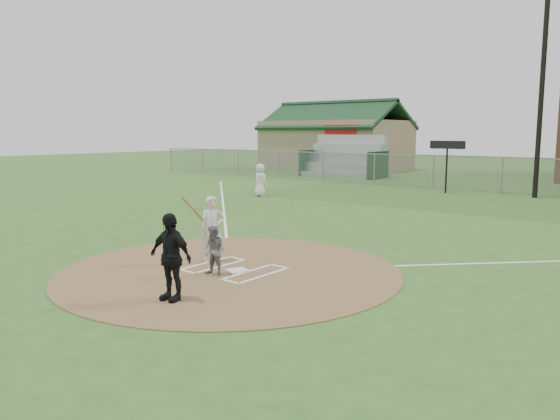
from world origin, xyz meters
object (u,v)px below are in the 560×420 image
Objects in this scene: catcher at (214,251)px; ondeck_player at (260,180)px; batter_at_plate at (212,229)px; umpire at (170,257)px; home_plate at (238,271)px.

catcher is 16.29m from ondeck_player.
batter_at_plate reaches higher than ondeck_player.
batter_at_plate is (-1.70, 2.86, -0.02)m from umpire.
umpire is at bearing 134.10° from ondeck_player.
umpire is 1.03× the size of ondeck_player.
batter_at_plate is (-1.04, 0.96, 0.28)m from catcher.
umpire reaches higher than batter_at_plate.
batter_at_plate is at bearing 134.97° from ondeck_player.
home_plate is 15.91m from ondeck_player.
home_plate is at bearing 68.44° from catcher.
ondeck_player is (-10.36, 14.99, -0.05)m from umpire.
ondeck_player is at bearing 128.37° from home_plate.
umpire is at bearing -78.77° from home_plate.
catcher is (-0.17, -0.63, 0.58)m from home_plate.
ondeck_player is at bearing 119.12° from umpire.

